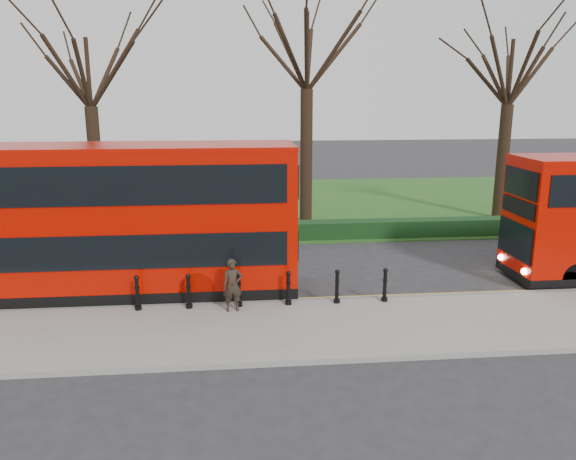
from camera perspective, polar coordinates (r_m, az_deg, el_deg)
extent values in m
plane|color=#28282B|center=(18.33, -0.40, -6.47)|extent=(120.00, 120.00, 0.00)
cube|color=gray|center=(15.53, 0.61, -10.01)|extent=(60.00, 4.00, 0.15)
cube|color=slate|center=(17.37, -0.10, -7.37)|extent=(60.00, 0.25, 0.16)
cube|color=#24511B|center=(32.78, -2.78, 2.64)|extent=(60.00, 18.00, 0.06)
cube|color=black|center=(24.71, -1.83, -0.16)|extent=(60.00, 0.90, 0.80)
cube|color=yellow|center=(17.68, -0.20, -7.23)|extent=(60.00, 0.10, 0.01)
cube|color=yellow|center=(17.86, -0.26, -7.00)|extent=(60.00, 0.10, 0.01)
cylinder|color=black|center=(28.11, -18.92, 5.92)|extent=(0.60, 0.60, 5.74)
cylinder|color=black|center=(27.54, 1.86, 7.33)|extent=(0.60, 0.60, 6.53)
cylinder|color=black|center=(30.52, 20.94, 6.38)|extent=(0.60, 0.60, 5.80)
cylinder|color=black|center=(17.02, -15.05, -6.26)|extent=(0.15, 0.15, 1.00)
cylinder|color=black|center=(16.83, -10.07, -6.21)|extent=(0.15, 0.15, 1.00)
cylinder|color=black|center=(16.78, -5.01, -6.11)|extent=(0.15, 0.15, 1.00)
cylinder|color=black|center=(16.85, 0.04, -5.97)|extent=(0.15, 0.15, 1.00)
cylinder|color=black|center=(17.05, 5.00, -5.79)|extent=(0.15, 0.15, 1.00)
cylinder|color=black|center=(17.37, 9.82, -5.56)|extent=(0.15, 0.15, 1.00)
cube|color=#B10A00|center=(18.40, -18.39, 1.30)|extent=(12.00, 2.73, 4.42)
cube|color=black|center=(18.99, -17.88, -5.38)|extent=(12.02, 2.75, 0.33)
cube|color=black|center=(17.10, -16.32, -2.20)|extent=(9.60, 0.04, 1.04)
cube|color=black|center=(16.88, -19.69, 4.18)|extent=(11.35, 0.04, 1.15)
cylinder|color=black|center=(17.38, -9.18, -5.90)|extent=(1.09, 0.33, 1.09)
cylinder|color=black|center=(19.65, -8.77, -3.55)|extent=(1.09, 0.33, 1.09)
cube|color=black|center=(20.28, 22.36, 2.17)|extent=(0.06, 2.14, 0.54)
cylinder|color=black|center=(20.68, 27.07, -4.23)|extent=(0.97, 0.29, 0.97)
cylinder|color=black|center=(22.43, 24.18, -2.61)|extent=(0.97, 0.29, 0.97)
imported|color=black|center=(16.37, -5.65, -5.60)|extent=(0.61, 0.43, 1.56)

